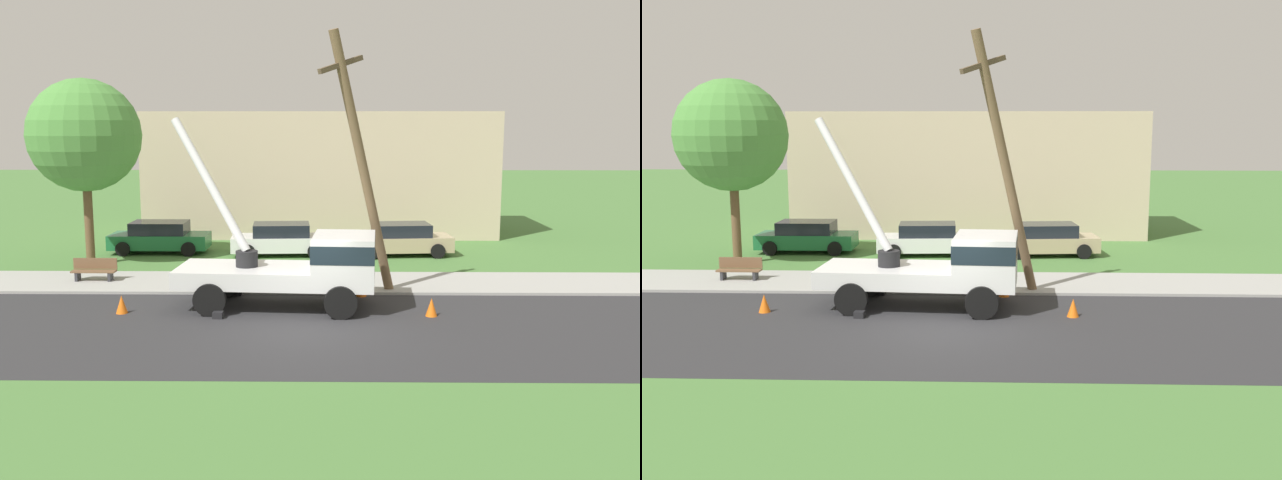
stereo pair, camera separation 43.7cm
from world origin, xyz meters
The scene contains 14 objects.
ground_plane centered at (0.00, 12.00, 0.00)m, with size 120.00×120.00×0.00m, color #477538.
road_asphalt centered at (0.00, 0.00, 0.00)m, with size 80.00×8.16×0.01m, color #2B2B2D.
sidewalk_strip centered at (0.00, 5.78, 0.05)m, with size 80.00×3.39×0.10m, color #9E9E99.
utility_truck centered at (-0.18, 2.44, 1.41)m, with size 6.74×3.22×5.98m.
leaning_utility_pole centered at (1.71, 3.81, 4.46)m, with size 2.71×2.33×8.71m.
traffic_cone_ahead centered at (3.74, 1.46, 0.28)m, with size 0.36×0.36×0.56m, color orange.
traffic_cone_behind centered at (-5.73, 1.67, 0.28)m, with size 0.36×0.36×0.56m, color orange.
traffic_cone_curbside centered at (1.73, 3.94, 0.28)m, with size 0.36×0.36×0.56m, color orange.
parked_sedan_green centered at (-7.04, 12.05, 0.71)m, with size 4.41×2.03×1.42m.
parked_sedan_white centered at (-1.49, 11.52, 0.71)m, with size 4.50×2.20×1.42m.
parked_sedan_tan centered at (3.83, 11.59, 0.71)m, with size 4.55×2.28×1.42m.
park_bench centered at (-7.96, 5.84, 0.46)m, with size 1.60×0.45×0.90m.
roadside_tree_near centered at (-9.24, 9.19, 5.30)m, with size 4.54×4.54×7.59m.
lowrise_building_backdrop centered at (0.18, 18.57, 3.20)m, with size 18.00×6.00×6.40m, color #C6B293.
Camera 1 is at (0.65, -19.06, 5.70)m, focal length 39.20 mm.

